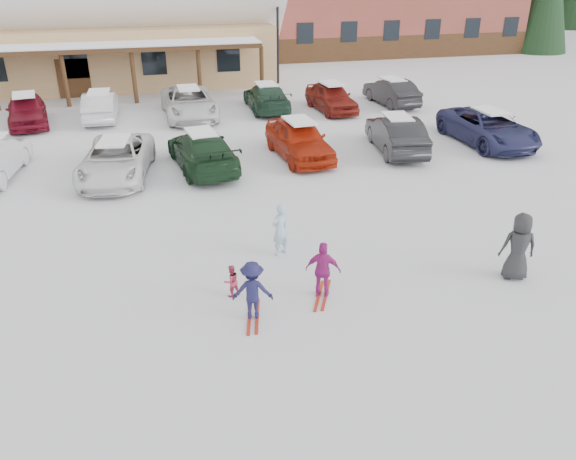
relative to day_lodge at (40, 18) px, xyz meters
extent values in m
plane|color=white|center=(9.00, -27.96, -3.94)|extent=(160.00, 160.00, 0.00)
cube|color=tan|center=(0.00, 0.04, -2.14)|extent=(28.00, 10.00, 3.60)
cube|color=#422814|center=(0.00, -6.16, -1.04)|extent=(25.20, 2.60, 0.25)
cube|color=#422814|center=(25.00, 3.08, -3.04)|extent=(24.00, 0.10, 1.80)
cylinder|color=black|center=(14.32, -3.85, -0.83)|extent=(0.16, 0.16, 6.22)
cylinder|color=black|center=(39.00, 4.04, -3.28)|extent=(0.60, 0.60, 1.32)
cylinder|color=black|center=(15.00, 16.04, -3.40)|extent=(0.60, 0.60, 1.08)
cylinder|color=black|center=(43.00, 18.04, -3.25)|extent=(0.60, 0.60, 1.38)
imported|color=#97BDCF|center=(9.21, -26.40, -3.19)|extent=(0.66, 0.59, 1.51)
imported|color=#AE334D|center=(7.59, -28.18, -3.53)|extent=(0.49, 0.44, 0.83)
imported|color=#17173E|center=(7.92, -29.21, -3.23)|extent=(1.02, 0.72, 1.43)
cube|color=#A22817|center=(7.92, -29.21, -3.93)|extent=(0.51, 1.41, 0.03)
imported|color=#A3207A|center=(9.73, -28.73, -3.22)|extent=(0.92, 0.68, 1.45)
cube|color=#A22817|center=(9.73, -28.73, -3.93)|extent=(0.77, 1.36, 0.03)
imported|color=#252527|center=(14.76, -29.06, -3.05)|extent=(1.00, 0.79, 1.79)
imported|color=white|center=(4.69, -19.05, -3.24)|extent=(3.04, 5.37, 1.41)
imported|color=#18361E|center=(7.89, -18.88, -3.22)|extent=(2.67, 5.23, 1.45)
imported|color=#AE240C|center=(11.84, -18.50, -3.17)|extent=(2.24, 4.72, 1.56)
imported|color=black|center=(16.00, -18.69, -3.19)|extent=(2.18, 4.73, 1.50)
imported|color=navy|center=(20.34, -18.62, -3.21)|extent=(2.63, 5.38, 1.47)
imported|color=maroon|center=(0.28, -10.64, -3.19)|extent=(2.47, 4.63, 1.50)
imported|color=silver|center=(3.69, -10.46, -3.24)|extent=(1.57, 4.31, 1.41)
imported|color=silver|center=(8.04, -11.02, -3.19)|extent=(2.71, 5.52, 1.51)
imported|color=#203F2D|center=(12.17, -10.49, -3.25)|extent=(1.98, 4.78, 1.38)
imported|color=maroon|center=(15.47, -11.47, -3.21)|extent=(2.08, 4.42, 1.46)
imported|color=black|center=(19.11, -10.95, -3.24)|extent=(1.84, 4.38, 1.41)
camera|label=1|loc=(6.14, -39.79, 3.55)|focal=35.00mm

